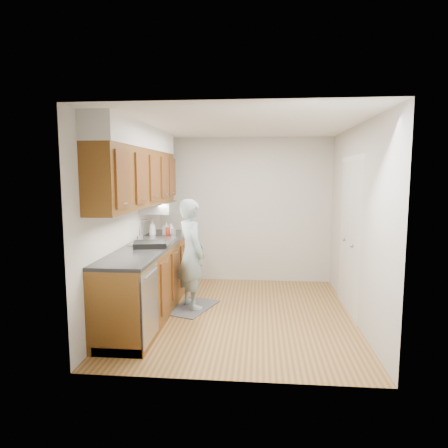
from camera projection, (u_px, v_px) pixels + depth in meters
The scene contains 16 objects.
floor at pixel (238, 314), 5.38m from camera, with size 3.50×3.50×0.00m, color #A4723E.
ceiling at pixel (239, 125), 5.06m from camera, with size 3.50×3.50×0.00m, color white.
wall_left at pixel (127, 221), 5.35m from camera, with size 0.02×3.50×2.50m, color beige.
wall_right at pixel (356, 224), 5.09m from camera, with size 0.02×3.50×2.50m, color beige.
wall_back at pixel (244, 210), 6.95m from camera, with size 3.00×0.02×2.50m, color beige.
counter at pixel (151, 277), 5.42m from camera, with size 0.64×2.80×1.30m.
upper_cabinets at pixel (139, 169), 5.29m from camera, with size 0.47×2.80×1.21m.
closet_door at pixel (349, 237), 5.41m from camera, with size 0.02×1.22×2.05m, color white.
floor_mat at pixel (192, 307), 5.63m from camera, with size 0.49×0.83×0.02m, color slate.
person at pixel (191, 247), 5.52m from camera, with size 0.61×0.41×1.73m, color #8BA5A9.
soap_bottle_a at pixel (153, 228), 6.04m from camera, with size 0.10×0.10×0.26m, color silver.
soap_bottle_b at pixel (166, 228), 6.17m from camera, with size 0.09×0.09×0.21m, color silver.
soap_bottle_c at pixel (171, 229), 6.12m from camera, with size 0.14×0.14×0.18m, color silver.
soda_can at pixel (168, 232), 6.07m from camera, with size 0.07×0.07×0.13m, color red.
steel_can at pixel (173, 232), 5.99m from camera, with size 0.07×0.07×0.13m, color #A5A5AA.
dish_rack at pixel (150, 244), 5.17m from camera, with size 0.42×0.35×0.07m, color black.
Camera 1 is at (0.27, -5.18, 1.89)m, focal length 32.00 mm.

